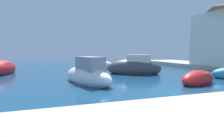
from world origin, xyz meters
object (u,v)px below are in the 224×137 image
object	(u,v)px
moored_boat_7	(99,66)
moored_boat_3	(144,64)
moored_boat_0	(1,69)
moored_boat_2	(134,67)
moored_boat_6	(198,79)
moored_boat_4	(87,75)

from	to	relation	value
moored_boat_7	moored_boat_3	bearing A→B (deg)	13.14
moored_boat_0	moored_boat_2	bearing A→B (deg)	83.03
moored_boat_2	moored_boat_7	world-z (taller)	moored_boat_2
moored_boat_6	moored_boat_7	distance (m)	12.71
moored_boat_0	moored_boat_7	world-z (taller)	moored_boat_0
moored_boat_0	moored_boat_4	xyz separation A→B (m)	(6.67, -7.15, 0.07)
moored_boat_2	moored_boat_7	xyz separation A→B (m)	(-1.83, 6.17, -0.26)
moored_boat_0	moored_boat_4	bearing A→B (deg)	53.12
moored_boat_4	moored_boat_6	bearing A→B (deg)	-130.78
moored_boat_0	moored_boat_3	distance (m)	16.38
moored_boat_4	moored_boat_7	xyz separation A→B (m)	(3.24, 9.71, -0.19)
moored_boat_0	moored_boat_6	size ratio (longest dim) A/B	1.50
moored_boat_2	moored_boat_0	bearing A→B (deg)	9.11
moored_boat_3	moored_boat_4	size ratio (longest dim) A/B	0.85
moored_boat_0	moored_boat_3	bearing A→B (deg)	109.56
moored_boat_4	moored_boat_2	bearing A→B (deg)	-74.98
moored_boat_3	moored_boat_0	bearing A→B (deg)	119.94
moored_boat_2	moored_boat_6	bearing A→B (deg)	130.67
moored_boat_2	moored_boat_4	xyz separation A→B (m)	(-5.07, -3.54, -0.07)
moored_boat_2	moored_boat_3	bearing A→B (deg)	-98.87
moored_boat_2	moored_boat_6	xyz separation A→B (m)	(1.56, -6.07, -0.27)
moored_boat_3	moored_boat_4	bearing A→B (deg)	156.51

